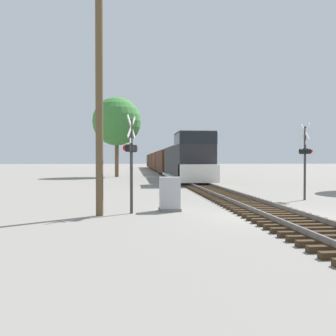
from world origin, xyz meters
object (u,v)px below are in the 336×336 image
crossing_signal_far (305,154)px  tree_mid_background (117,122)px  relay_cabinet (170,194)px  crossing_signal_near (131,153)px  freight_train (163,161)px  utility_pole (99,81)px

crossing_signal_far → tree_mid_background: bearing=15.6°
relay_cabinet → tree_mid_background: size_ratio=0.14×
crossing_signal_near → crossing_signal_far: bearing=134.8°
crossing_signal_far → relay_cabinet: size_ratio=2.87×
freight_train → crossing_signal_near: freight_train is taller
tree_mid_background → utility_pole: bearing=-88.7°
freight_train → relay_cabinet: 54.83m
utility_pole → tree_mid_background: 34.72m
freight_train → crossing_signal_near: 55.54m
tree_mid_background → crossing_signal_near: bearing=-86.7°
crossing_signal_far → freight_train: bearing=-0.8°
freight_train → tree_mid_background: bearing=-109.2°
utility_pole → tree_mid_background: tree_mid_background is taller
relay_cabinet → tree_mid_background: 34.26m
crossing_signal_near → tree_mid_background: size_ratio=0.39×
crossing_signal_far → utility_pole: 11.87m
freight_train → tree_mid_background: (-7.37, -21.20, 5.06)m
crossing_signal_near → crossing_signal_far: crossing_signal_far is taller
utility_pole → tree_mid_background: size_ratio=1.00×
relay_cabinet → tree_mid_background: (-3.61, 33.49, 6.26)m
freight_train → crossing_signal_far: size_ratio=20.48×
freight_train → crossing_signal_near: size_ratio=21.31×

